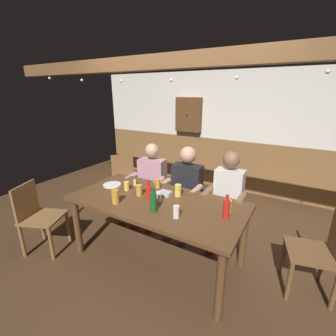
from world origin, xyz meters
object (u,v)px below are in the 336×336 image
at_px(condiment_caddy, 165,193).
at_px(bottle_2, 153,202).
at_px(person_1, 185,187).
at_px(pint_glass_7, 158,197).
at_px(person_0, 150,180).
at_px(chair_empty_near_left, 125,178).
at_px(chair_empty_far_end, 37,215).
at_px(pint_glass_3, 158,183).
at_px(wall_dart_cabinet, 189,115).
at_px(table_candle, 135,183).
at_px(pint_glass_4, 139,190).
at_px(bottle_1, 149,192).
at_px(pint_glass_0, 178,190).
at_px(pint_glass_5, 115,197).
at_px(pint_glass_2, 176,212).
at_px(plate_0, 112,185).
at_px(pint_glass_6, 228,206).
at_px(bottle_0, 226,209).
at_px(pint_glass_1, 127,186).
at_px(chair_empty_near_right, 321,252).
at_px(person_2, 227,197).
at_px(dining_table, 157,208).

distance_m(condiment_caddy, bottle_2, 0.42).
bearing_deg(bottle_2, person_1, 96.88).
xyz_separation_m(person_1, pint_glass_7, (0.04, -0.72, 0.15)).
height_order(person_0, bottle_2, person_0).
bearing_deg(condiment_caddy, chair_empty_near_left, 148.94).
distance_m(chair_empty_far_end, pint_glass_3, 1.56).
distance_m(bottle_2, wall_dart_cabinet, 2.96).
distance_m(table_candle, condiment_caddy, 0.50).
bearing_deg(pint_glass_4, bottle_1, -12.96).
distance_m(chair_empty_far_end, pint_glass_0, 1.80).
distance_m(chair_empty_far_end, pint_glass_5, 1.17).
bearing_deg(person_0, person_1, 172.27).
bearing_deg(pint_glass_2, bottle_2, -177.67).
bearing_deg(pint_glass_7, plate_0, 173.34).
bearing_deg(pint_glass_7, table_candle, 155.37).
height_order(bottle_1, pint_glass_5, bottle_1).
relative_size(plate_0, pint_glass_0, 1.61).
relative_size(pint_glass_0, pint_glass_5, 0.94).
xyz_separation_m(bottle_2, pint_glass_6, (0.65, 0.37, -0.04)).
bearing_deg(plate_0, person_1, 40.21).
relative_size(pint_glass_3, pint_glass_4, 0.86).
bearing_deg(chair_empty_far_end, wall_dart_cabinet, 146.77).
bearing_deg(bottle_0, bottle_2, -158.95).
bearing_deg(pint_glass_4, pint_glass_0, 27.70).
distance_m(pint_glass_0, pint_glass_1, 0.65).
height_order(pint_glass_0, pint_glass_2, pint_glass_0).
xyz_separation_m(pint_glass_1, pint_glass_4, (0.22, -0.04, 0.01)).
relative_size(chair_empty_near_right, pint_glass_0, 6.12).
height_order(pint_glass_6, pint_glass_7, pint_glass_6).
relative_size(chair_empty_near_right, pint_glass_3, 7.85).
distance_m(chair_empty_far_end, bottle_0, 2.31).
bearing_deg(pint_glass_4, table_candle, 137.69).
bearing_deg(condiment_caddy, chair_empty_far_end, -151.68).
height_order(bottle_1, bottle_2, bottle_2).
height_order(pint_glass_5, pint_glass_6, pint_glass_5).
relative_size(pint_glass_2, pint_glass_5, 0.82).
bearing_deg(pint_glass_6, pint_glass_3, 169.42).
relative_size(pint_glass_2, pint_glass_4, 0.97).
bearing_deg(pint_glass_3, bottle_2, -60.81).
height_order(table_candle, wall_dart_cabinet, wall_dart_cabinet).
height_order(pint_glass_0, pint_glass_6, pint_glass_0).
xyz_separation_m(person_2, pint_glass_3, (-0.79, -0.38, 0.15)).
distance_m(bottle_0, pint_glass_7, 0.75).
xyz_separation_m(chair_empty_near_left, bottle_0, (2.13, -0.96, 0.40)).
height_order(bottle_0, pint_glass_6, bottle_0).
height_order(plate_0, bottle_2, bottle_2).
height_order(person_0, pint_glass_4, person_0).
relative_size(bottle_2, pint_glass_6, 1.95).
distance_m(dining_table, pint_glass_1, 0.50).
bearing_deg(pint_glass_1, pint_glass_6, 4.06).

